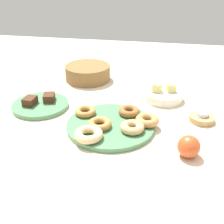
{
  "coord_description": "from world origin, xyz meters",
  "views": [
    {
      "loc": [
        0.16,
        -0.85,
        0.53
      ],
      "look_at": [
        0.0,
        0.03,
        0.05
      ],
      "focal_mm": 45.99,
      "sensor_mm": 36.0,
      "label": 1
    }
  ],
  "objects_px": {
    "candle_holder": "(202,118)",
    "fruit_bowl": "(163,96)",
    "donut_plate": "(110,126)",
    "donut_4": "(85,111)",
    "donut_0": "(132,127)",
    "donut_1": "(147,120)",
    "apple": "(189,146)",
    "donut_2": "(129,111)",
    "brownie_far": "(49,97)",
    "tealight": "(203,114)",
    "donut_5": "(100,124)",
    "donut_3": "(89,134)",
    "basket": "(88,73)",
    "melon_chunk_left": "(157,88)",
    "melon_chunk_right": "(171,87)",
    "brownie_near": "(30,101)",
    "cake_plate": "(40,105)"
  },
  "relations": [
    {
      "from": "donut_3",
      "to": "apple",
      "type": "relative_size",
      "value": 1.36
    },
    {
      "from": "cake_plate",
      "to": "brownie_far",
      "type": "height_order",
      "value": "brownie_far"
    },
    {
      "from": "donut_1",
      "to": "cake_plate",
      "type": "bearing_deg",
      "value": 169.54
    },
    {
      "from": "cake_plate",
      "to": "brownie_near",
      "type": "height_order",
      "value": "brownie_near"
    },
    {
      "from": "donut_3",
      "to": "brownie_far",
      "type": "distance_m",
      "value": 0.33
    },
    {
      "from": "donut_plate",
      "to": "apple",
      "type": "height_order",
      "value": "apple"
    },
    {
      "from": "apple",
      "to": "melon_chunk_right",
      "type": "bearing_deg",
      "value": 98.07
    },
    {
      "from": "donut_4",
      "to": "donut_1",
      "type": "bearing_deg",
      "value": -6.62
    },
    {
      "from": "basket",
      "to": "donut_1",
      "type": "bearing_deg",
      "value": -51.42
    },
    {
      "from": "donut_0",
      "to": "candle_holder",
      "type": "height_order",
      "value": "donut_0"
    },
    {
      "from": "cake_plate",
      "to": "basket",
      "type": "xyz_separation_m",
      "value": [
        0.11,
        0.32,
        0.03
      ]
    },
    {
      "from": "brownie_far",
      "to": "tealight",
      "type": "height_order",
      "value": "brownie_far"
    },
    {
      "from": "brownie_far",
      "to": "fruit_bowl",
      "type": "height_order",
      "value": "brownie_far"
    },
    {
      "from": "donut_1",
      "to": "donut_2",
      "type": "relative_size",
      "value": 1.06
    },
    {
      "from": "donut_0",
      "to": "donut_1",
      "type": "distance_m",
      "value": 0.07
    },
    {
      "from": "brownie_far",
      "to": "melon_chunk_left",
      "type": "relative_size",
      "value": 1.53
    },
    {
      "from": "cake_plate",
      "to": "fruit_bowl",
      "type": "height_order",
      "value": "fruit_bowl"
    },
    {
      "from": "melon_chunk_left",
      "to": "brownie_far",
      "type": "bearing_deg",
      "value": -162.41
    },
    {
      "from": "donut_2",
      "to": "brownie_far",
      "type": "xyz_separation_m",
      "value": [
        -0.33,
        0.05,
        0.0
      ]
    },
    {
      "from": "donut_5",
      "to": "melon_chunk_left",
      "type": "relative_size",
      "value": 2.28
    },
    {
      "from": "donut_5",
      "to": "melon_chunk_right",
      "type": "relative_size",
      "value": 2.28
    },
    {
      "from": "basket",
      "to": "tealight",
      "type": "bearing_deg",
      "value": -31.72
    },
    {
      "from": "donut_4",
      "to": "apple",
      "type": "distance_m",
      "value": 0.4
    },
    {
      "from": "donut_plate",
      "to": "brownie_far",
      "type": "relative_size",
      "value": 5.64
    },
    {
      "from": "donut_1",
      "to": "donut_plate",
      "type": "bearing_deg",
      "value": -169.37
    },
    {
      "from": "donut_4",
      "to": "donut_5",
      "type": "xyz_separation_m",
      "value": [
        0.07,
        -0.08,
        0.0
      ]
    },
    {
      "from": "donut_plate",
      "to": "donut_4",
      "type": "distance_m",
      "value": 0.12
    },
    {
      "from": "brownie_far",
      "to": "melon_chunk_right",
      "type": "xyz_separation_m",
      "value": [
        0.48,
        0.15,
        0.02
      ]
    },
    {
      "from": "apple",
      "to": "donut_plate",
      "type": "bearing_deg",
      "value": 155.47
    },
    {
      "from": "donut_4",
      "to": "basket",
      "type": "distance_m",
      "value": 0.39
    },
    {
      "from": "brownie_near",
      "to": "candle_holder",
      "type": "bearing_deg",
      "value": 1.8
    },
    {
      "from": "brownie_far",
      "to": "brownie_near",
      "type": "bearing_deg",
      "value": -143.97
    },
    {
      "from": "donut_2",
      "to": "brownie_far",
      "type": "height_order",
      "value": "brownie_far"
    },
    {
      "from": "donut_0",
      "to": "melon_chunk_left",
      "type": "distance_m",
      "value": 0.31
    },
    {
      "from": "donut_1",
      "to": "donut_4",
      "type": "height_order",
      "value": "donut_1"
    },
    {
      "from": "donut_plate",
      "to": "donut_5",
      "type": "bearing_deg",
      "value": -136.28
    },
    {
      "from": "donut_4",
      "to": "donut_plate",
      "type": "bearing_deg",
      "value": -25.78
    },
    {
      "from": "donut_2",
      "to": "candle_holder",
      "type": "relative_size",
      "value": 0.86
    },
    {
      "from": "donut_0",
      "to": "brownie_near",
      "type": "relative_size",
      "value": 1.47
    },
    {
      "from": "melon_chunk_left",
      "to": "apple",
      "type": "xyz_separation_m",
      "value": [
        0.11,
        -0.39,
        -0.02
      ]
    },
    {
      "from": "tealight",
      "to": "melon_chunk_right",
      "type": "relative_size",
      "value": 1.15
    },
    {
      "from": "brownie_near",
      "to": "fruit_bowl",
      "type": "xyz_separation_m",
      "value": [
        0.52,
        0.18,
        -0.02
      ]
    },
    {
      "from": "candle_holder",
      "to": "fruit_bowl",
      "type": "height_order",
      "value": "fruit_bowl"
    },
    {
      "from": "donut_1",
      "to": "donut_4",
      "type": "bearing_deg",
      "value": 173.38
    },
    {
      "from": "donut_2",
      "to": "donut_3",
      "type": "xyz_separation_m",
      "value": [
        -0.11,
        -0.18,
        0.0
      ]
    },
    {
      "from": "cake_plate",
      "to": "candle_holder",
      "type": "bearing_deg",
      "value": 0.35
    },
    {
      "from": "donut_4",
      "to": "tealight",
      "type": "height_order",
      "value": "donut_4"
    },
    {
      "from": "tealight",
      "to": "donut_5",
      "type": "bearing_deg",
      "value": -158.64
    },
    {
      "from": "brownie_near",
      "to": "candle_holder",
      "type": "height_order",
      "value": "brownie_near"
    },
    {
      "from": "donut_1",
      "to": "donut_2",
      "type": "bearing_deg",
      "value": 141.35
    }
  ]
}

